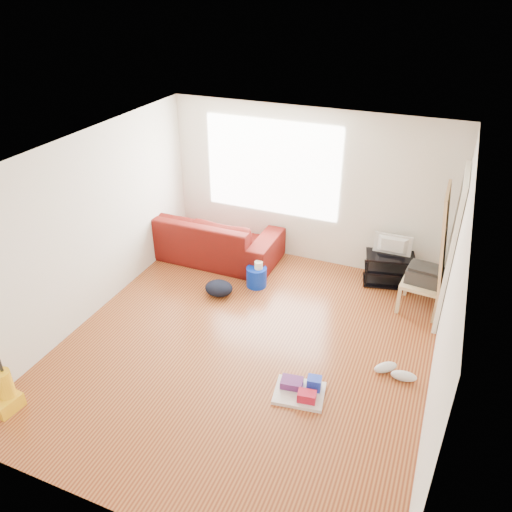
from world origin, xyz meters
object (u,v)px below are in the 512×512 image
at_px(tv_stand, 389,269).
at_px(cleaning_tray, 301,390).
at_px(side_table, 422,286).
at_px(backpack, 219,295).
at_px(sofa, 203,254).
at_px(bucket, 256,285).
at_px(vacuum, 5,392).

bearing_deg(tv_stand, cleaning_tray, -112.71).
bearing_deg(side_table, backpack, -164.31).
bearing_deg(cleaning_tray, sofa, 136.02).
height_order(bucket, cleaning_tray, cleaning_tray).
relative_size(tv_stand, cleaning_tray, 1.27).
height_order(side_table, bucket, side_table).
bearing_deg(tv_stand, backpack, -162.84).
distance_m(side_table, backpack, 2.91).
relative_size(backpack, vacuum, 0.33).
bearing_deg(sofa, cleaning_tray, 136.02).
relative_size(cleaning_tray, vacuum, 0.50).
distance_m(sofa, bucket, 1.34).
xyz_separation_m(tv_stand, backpack, (-2.25, -1.27, -0.25)).
bearing_deg(cleaning_tray, backpack, 140.25).
xyz_separation_m(bucket, backpack, (-0.42, -0.45, 0.00)).
bearing_deg(vacuum, sofa, 91.22).
bearing_deg(vacuum, bucket, 71.14).
height_order(sofa, backpack, sofa).
bearing_deg(cleaning_tray, side_table, 65.26).
distance_m(tv_stand, bucket, 2.03).
bearing_deg(cleaning_tray, vacuum, -154.15).
distance_m(backpack, vacuum, 3.11).
bearing_deg(backpack, cleaning_tray, -48.99).
height_order(tv_stand, backpack, tv_stand).
bearing_deg(backpack, tv_stand, 20.20).
distance_m(tv_stand, side_table, 0.73).
bearing_deg(bucket, tv_stand, 24.25).
bearing_deg(sofa, side_table, 176.48).
height_order(sofa, tv_stand, tv_stand).
xyz_separation_m(cleaning_tray, vacuum, (-2.92, -1.41, 0.17)).
relative_size(bucket, cleaning_tray, 0.50).
bearing_deg(bucket, backpack, -133.22).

